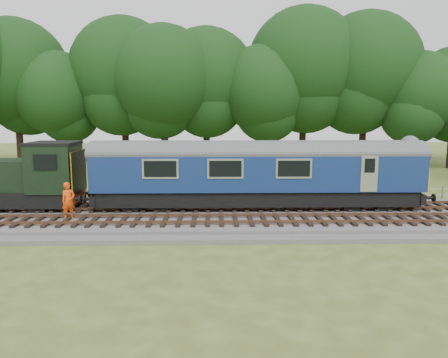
{
  "coord_description": "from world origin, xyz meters",
  "views": [
    {
      "loc": [
        -4.5,
        -22.64,
        5.68
      ],
      "look_at": [
        -4.04,
        1.4,
        2.0
      ],
      "focal_mm": 35.0,
      "sensor_mm": 36.0,
      "label": 1
    }
  ],
  "objects": [
    {
      "name": "ground",
      "position": [
        0.0,
        0.0,
        0.0
      ],
      "size": [
        120.0,
        120.0,
        0.0
      ],
      "primitive_type": "plane",
      "color": "#485820",
      "rests_on": "ground"
    },
    {
      "name": "ballast",
      "position": [
        0.0,
        0.0,
        0.17
      ],
      "size": [
        70.0,
        7.0,
        0.35
      ],
      "primitive_type": "cube",
      "color": "#4C4C4F",
      "rests_on": "ground"
    },
    {
      "name": "track_north",
      "position": [
        0.0,
        1.4,
        0.42
      ],
      "size": [
        67.2,
        2.4,
        0.21
      ],
      "color": "black",
      "rests_on": "ballast"
    },
    {
      "name": "track_south",
      "position": [
        0.0,
        -1.6,
        0.42
      ],
      "size": [
        67.2,
        2.4,
        0.21
      ],
      "color": "black",
      "rests_on": "ballast"
    },
    {
      "name": "fence",
      "position": [
        0.0,
        4.5,
        0.0
      ],
      "size": [
        64.0,
        0.12,
        1.0
      ],
      "primitive_type": null,
      "color": "#6B6054",
      "rests_on": "ground"
    },
    {
      "name": "tree_line",
      "position": [
        0.0,
        22.0,
        0.0
      ],
      "size": [
        70.0,
        8.0,
        18.0
      ],
      "primitive_type": null,
      "color": "black",
      "rests_on": "ground"
    },
    {
      "name": "dmu_railcar",
      "position": [
        -2.19,
        1.4,
        2.61
      ],
      "size": [
        18.05,
        2.86,
        3.88
      ],
      "color": "black",
      "rests_on": "ground"
    },
    {
      "name": "shunter_loco",
      "position": [
        -16.11,
        1.4,
        1.97
      ],
      "size": [
        8.92,
        2.6,
        3.38
      ],
      "color": "black",
      "rests_on": "ground"
    },
    {
      "name": "worker",
      "position": [
        -11.88,
        -1.1,
        1.29
      ],
      "size": [
        0.81,
        0.8,
        1.89
      ],
      "primitive_type": "imported",
      "rotation": [
        0.0,
        0.0,
        0.76
      ],
      "color": "#FF4E0D",
      "rests_on": "ballast"
    }
  ]
}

